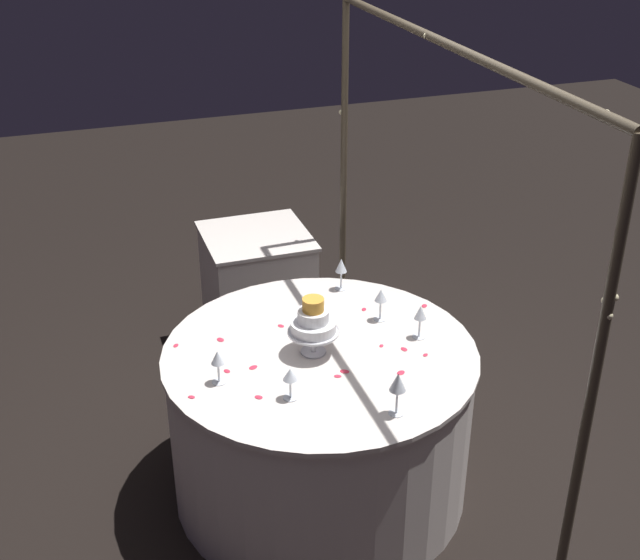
% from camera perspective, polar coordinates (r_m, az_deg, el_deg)
% --- Properties ---
extents(ground_plane, '(12.00, 12.00, 0.00)m').
position_cam_1_polar(ground_plane, '(4.08, 0.00, -13.78)').
color(ground_plane, black).
extents(decorative_arch, '(2.31, 0.06, 2.03)m').
position_cam_1_polar(decorative_arch, '(3.52, 8.01, 5.16)').
color(decorative_arch, '#473D2D').
rests_on(decorative_arch, ground).
extents(main_table, '(1.37, 1.37, 0.75)m').
position_cam_1_polar(main_table, '(3.84, 0.00, -9.58)').
color(main_table, silver).
rests_on(main_table, ground).
extents(side_table, '(0.59, 0.59, 0.73)m').
position_cam_1_polar(side_table, '(4.90, -4.23, -0.78)').
color(side_table, silver).
rests_on(side_table, ground).
extents(tiered_cake, '(0.22, 0.22, 0.26)m').
position_cam_1_polar(tiered_cake, '(3.54, -0.47, -2.90)').
color(tiered_cake, silver).
rests_on(tiered_cake, main_table).
extents(wine_glass_0, '(0.06, 0.06, 0.16)m').
position_cam_1_polar(wine_glass_0, '(4.06, 1.45, 0.89)').
color(wine_glass_0, silver).
rests_on(wine_glass_0, main_table).
extents(wine_glass_1, '(0.06, 0.06, 0.18)m').
position_cam_1_polar(wine_glass_1, '(3.19, 5.30, -7.03)').
color(wine_glass_1, silver).
rests_on(wine_glass_1, main_table).
extents(wine_glass_2, '(0.06, 0.06, 0.15)m').
position_cam_1_polar(wine_glass_2, '(3.39, -6.96, -5.39)').
color(wine_glass_2, silver).
rests_on(wine_glass_2, main_table).
extents(wine_glass_3, '(0.06, 0.06, 0.16)m').
position_cam_1_polar(wine_glass_3, '(3.81, 4.15, -1.18)').
color(wine_glass_3, silver).
rests_on(wine_glass_3, main_table).
extents(wine_glass_4, '(0.06, 0.06, 0.16)m').
position_cam_1_polar(wine_glass_4, '(3.69, 6.83, -2.35)').
color(wine_glass_4, silver).
rests_on(wine_glass_4, main_table).
extents(wine_glass_5, '(0.06, 0.06, 0.14)m').
position_cam_1_polar(wine_glass_5, '(3.28, -2.04, -6.56)').
color(wine_glass_5, silver).
rests_on(wine_glass_5, main_table).
extents(rose_petal_0, '(0.05, 0.04, 0.00)m').
position_cam_1_polar(rose_petal_0, '(3.72, -6.78, -4.05)').
color(rose_petal_0, '#E02D47').
rests_on(rose_petal_0, main_table).
extents(rose_petal_1, '(0.03, 0.04, 0.00)m').
position_cam_1_polar(rose_petal_1, '(3.38, -8.73, -7.86)').
color(rose_petal_1, '#E02D47').
rests_on(rose_petal_1, main_table).
extents(rose_petal_2, '(0.04, 0.04, 0.00)m').
position_cam_1_polar(rose_petal_2, '(3.80, -2.67, -3.13)').
color(rose_petal_2, '#E02D47').
rests_on(rose_petal_2, main_table).
extents(rose_petal_3, '(0.03, 0.04, 0.00)m').
position_cam_1_polar(rose_petal_3, '(3.46, 1.21, -6.55)').
color(rose_petal_3, '#E02D47').
rests_on(rose_petal_3, main_table).
extents(rose_petal_4, '(0.05, 0.05, 0.00)m').
position_cam_1_polar(rose_petal_4, '(3.49, 1.69, -6.23)').
color(rose_petal_4, '#E02D47').
rests_on(rose_petal_4, main_table).
extents(rose_petal_5, '(0.04, 0.03, 0.00)m').
position_cam_1_polar(rose_petal_5, '(3.71, -9.76, -4.40)').
color(rose_petal_5, '#E02D47').
rests_on(rose_petal_5, main_table).
extents(rose_petal_6, '(0.04, 0.04, 0.00)m').
position_cam_1_polar(rose_petal_6, '(3.99, 7.11, -1.75)').
color(rose_petal_6, '#E02D47').
rests_on(rose_petal_6, main_table).
extents(rose_petal_7, '(0.04, 0.03, 0.00)m').
position_cam_1_polar(rose_petal_7, '(3.94, 3.01, -2.00)').
color(rose_petal_7, '#E02D47').
rests_on(rose_petal_7, main_table).
extents(rose_petal_8, '(0.04, 0.05, 0.00)m').
position_cam_1_polar(rose_petal_8, '(3.50, 5.51, -6.29)').
color(rose_petal_8, '#E02D47').
rests_on(rose_petal_8, main_table).
extents(rose_petal_9, '(0.04, 0.05, 0.00)m').
position_cam_1_polar(rose_petal_9, '(3.53, -4.56, -5.94)').
color(rose_petal_9, '#E02D47').
rests_on(rose_petal_9, main_table).
extents(rose_petal_10, '(0.03, 0.03, 0.00)m').
position_cam_1_polar(rose_petal_10, '(3.62, 7.18, -5.07)').
color(rose_petal_10, '#E02D47').
rests_on(rose_petal_10, main_table).
extents(rose_petal_11, '(0.03, 0.03, 0.00)m').
position_cam_1_polar(rose_petal_11, '(3.67, 4.19, -4.48)').
color(rose_petal_11, '#E02D47').
rests_on(rose_petal_11, main_table).
extents(rose_petal_12, '(0.04, 0.03, 0.00)m').
position_cam_1_polar(rose_petal_12, '(3.65, 5.73, -4.70)').
color(rose_petal_12, '#E02D47').
rests_on(rose_petal_12, main_table).
extents(rose_petal_13, '(0.04, 0.04, 0.00)m').
position_cam_1_polar(rose_petal_13, '(3.35, -4.19, -7.94)').
color(rose_petal_13, '#E02D47').
rests_on(rose_petal_13, main_table).
extents(rose_petal_14, '(0.04, 0.03, 0.00)m').
position_cam_1_polar(rose_petal_14, '(3.51, -6.34, -6.17)').
color(rose_petal_14, '#E02D47').
rests_on(rose_petal_14, main_table).
extents(rose_petal_15, '(0.03, 0.04, 0.00)m').
position_cam_1_polar(rose_petal_15, '(3.75, 1.10, -3.61)').
color(rose_petal_15, '#E02D47').
rests_on(rose_petal_15, main_table).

